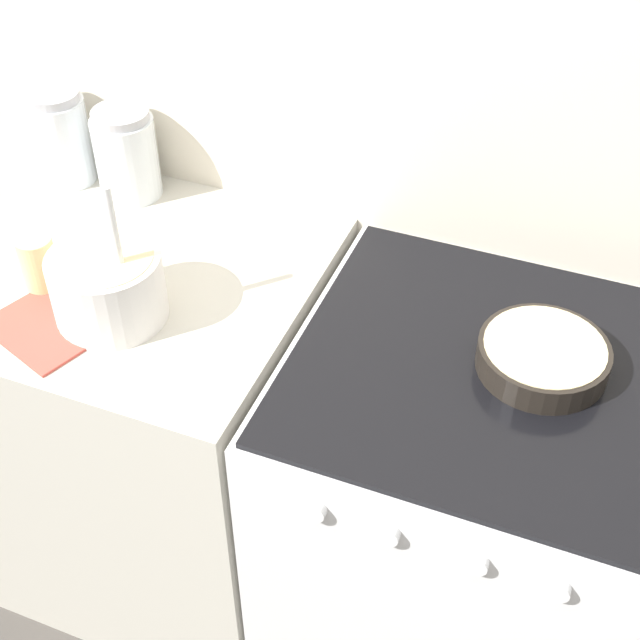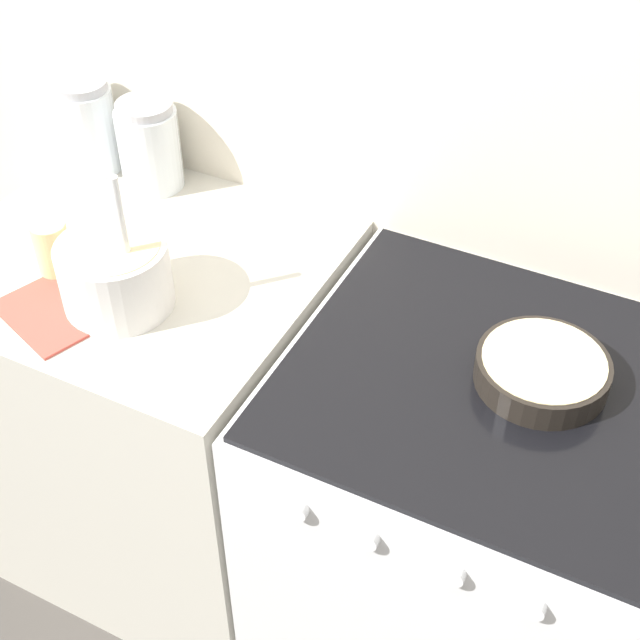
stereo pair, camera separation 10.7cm
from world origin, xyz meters
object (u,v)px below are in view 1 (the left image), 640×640
(storage_jar_left, at_px, (62,143))
(storage_jar_middle, at_px, (127,159))
(stove, at_px, (462,522))
(tin_can, at_px, (39,263))
(mixing_bowl, at_px, (107,283))
(baking_pan, at_px, (543,356))

(storage_jar_left, height_order, storage_jar_middle, storage_jar_left)
(stove, distance_m, tin_can, 1.02)
(stove, xyz_separation_m, mixing_bowl, (-0.70, -0.12, 0.54))
(storage_jar_left, xyz_separation_m, tin_can, (0.18, -0.35, -0.03))
(mixing_bowl, relative_size, tin_can, 2.58)
(storage_jar_left, xyz_separation_m, storage_jar_middle, (0.17, -0.00, -0.01))
(tin_can, bearing_deg, stove, 6.56)
(stove, xyz_separation_m, storage_jar_left, (-1.05, 0.25, 0.55))
(mixing_bowl, bearing_deg, tin_can, 171.90)
(storage_jar_left, distance_m, storage_jar_middle, 0.17)
(mixing_bowl, bearing_deg, storage_jar_middle, 115.70)
(storage_jar_middle, distance_m, tin_can, 0.35)
(storage_jar_left, relative_size, tin_can, 1.88)
(stove, height_order, storage_jar_middle, storage_jar_middle)
(storage_jar_middle, bearing_deg, stove, -16.07)
(baking_pan, xyz_separation_m, storage_jar_left, (-1.13, 0.22, 0.06))
(stove, xyz_separation_m, storage_jar_middle, (-0.88, 0.25, 0.55))
(baking_pan, bearing_deg, storage_jar_middle, 166.99)
(baking_pan, distance_m, storage_jar_middle, 0.99)
(mixing_bowl, height_order, storage_jar_left, mixing_bowl)
(baking_pan, bearing_deg, mixing_bowl, -168.76)
(mixing_bowl, xyz_separation_m, baking_pan, (0.78, 0.16, -0.05))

